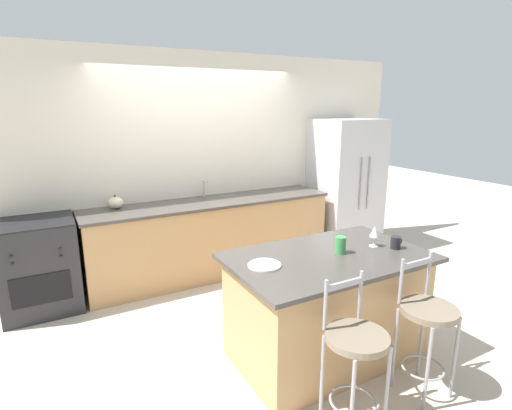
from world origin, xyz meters
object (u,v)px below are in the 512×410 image
(dinner_plate, at_px, (265,265))
(oven_range, at_px, (39,266))
(bar_stool_far, at_px, (427,323))
(coffee_mug, at_px, (396,243))
(tumbler_cup, at_px, (341,245))
(bar_stool_near, at_px, (355,352))
(wine_glass, at_px, (375,232))
(pumpkin_decoration, at_px, (115,203))
(refrigerator, at_px, (345,185))

(dinner_plate, bearing_deg, oven_range, 127.35)
(bar_stool_far, height_order, dinner_plate, bar_stool_far)
(bar_stool_far, xyz_separation_m, coffee_mug, (0.25, 0.56, 0.39))
(bar_stool_far, height_order, coffee_mug, bar_stool_far)
(tumbler_cup, bearing_deg, coffee_mug, -15.87)
(bar_stool_near, bearing_deg, bar_stool_far, 1.36)
(bar_stool_near, bearing_deg, dinner_plate, 105.54)
(bar_stool_far, relative_size, wine_glass, 5.68)
(oven_range, relative_size, tumbler_cup, 6.85)
(dinner_plate, height_order, pumpkin_decoration, pumpkin_decoration)
(coffee_mug, height_order, pumpkin_decoration, pumpkin_decoration)
(bar_stool_far, bearing_deg, pumpkin_decoration, 118.64)
(oven_range, relative_size, bar_stool_near, 0.93)
(oven_range, xyz_separation_m, dinner_plate, (1.51, -1.98, 0.43))
(dinner_plate, bearing_deg, bar_stool_far, -40.11)
(dinner_plate, bearing_deg, bar_stool_near, -74.46)
(dinner_plate, height_order, coffee_mug, coffee_mug)
(bar_stool_far, xyz_separation_m, wine_glass, (0.13, 0.68, 0.47))
(pumpkin_decoration, bearing_deg, tumbler_cup, -58.46)
(bar_stool_near, xyz_separation_m, coffee_mug, (0.93, 0.57, 0.39))
(pumpkin_decoration, bearing_deg, dinner_plate, -72.19)
(coffee_mug, distance_m, tumbler_cup, 0.50)
(refrigerator, distance_m, bar_stool_near, 3.53)
(wine_glass, height_order, pumpkin_decoration, pumpkin_decoration)
(dinner_plate, relative_size, coffee_mug, 2.17)
(coffee_mug, xyz_separation_m, pumpkin_decoration, (-1.84, 2.36, 0.05))
(refrigerator, xyz_separation_m, bar_stool_near, (-2.23, -2.71, -0.38))
(oven_range, height_order, pumpkin_decoration, pumpkin_decoration)
(refrigerator, bearing_deg, coffee_mug, -121.26)
(refrigerator, relative_size, tumbler_cup, 13.53)
(pumpkin_decoration, bearing_deg, wine_glass, -52.39)
(oven_range, xyz_separation_m, bar_stool_near, (1.73, -2.76, 0.09))
(wine_glass, distance_m, coffee_mug, 0.19)
(refrigerator, height_order, coffee_mug, refrigerator)
(oven_range, distance_m, tumbler_cup, 3.04)
(bar_stool_far, bearing_deg, wine_glass, 79.38)
(refrigerator, relative_size, pumpkin_decoration, 11.20)
(wine_glass, bearing_deg, coffee_mug, -45.83)
(oven_range, relative_size, pumpkin_decoration, 5.67)
(oven_range, xyz_separation_m, pumpkin_decoration, (0.82, 0.18, 0.53))
(bar_stool_near, distance_m, coffee_mug, 1.16)
(refrigerator, bearing_deg, bar_stool_far, -119.90)
(refrigerator, relative_size, dinner_plate, 7.45)
(bar_stool_near, bearing_deg, wine_glass, 40.73)
(oven_range, distance_m, dinner_plate, 2.53)
(pumpkin_decoration, bearing_deg, coffee_mug, -52.00)
(dinner_plate, distance_m, wine_glass, 1.04)
(tumbler_cup, height_order, pumpkin_decoration, pumpkin_decoration)
(refrigerator, relative_size, wine_glass, 10.40)
(coffee_mug, relative_size, pumpkin_decoration, 0.69)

